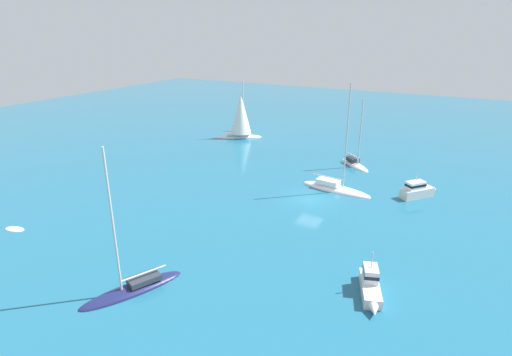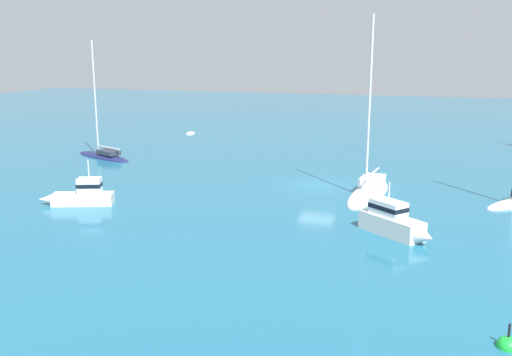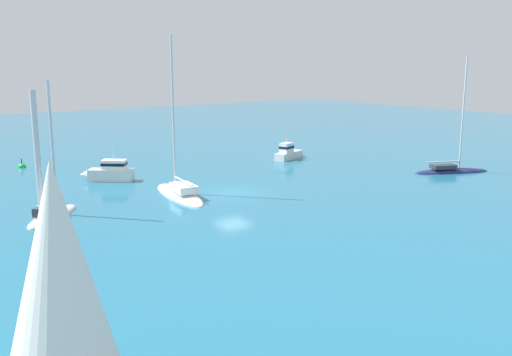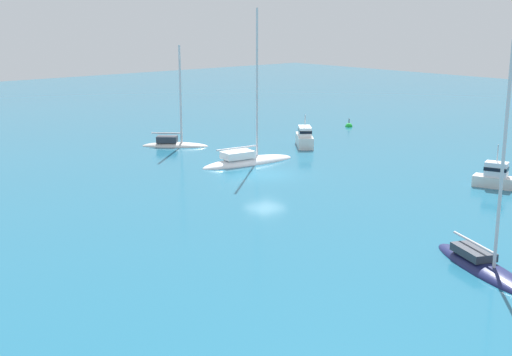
# 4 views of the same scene
# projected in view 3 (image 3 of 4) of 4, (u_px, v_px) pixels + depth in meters

# --- Properties ---
(ground_plane) EXTENTS (160.00, 160.00, 0.00)m
(ground_plane) POSITION_uv_depth(u_px,v_px,m) (233.00, 193.00, 42.30)
(ground_plane) COLOR #1E607F
(sailboat) EXTENTS (8.16, 3.02, 12.10)m
(sailboat) POSITION_uv_depth(u_px,v_px,m) (180.00, 193.00, 41.26)
(sailboat) COLOR white
(sailboat) RESTS_ON ground
(sloop) EXTENTS (5.21, 5.07, 8.97)m
(sloop) POSITION_uv_depth(u_px,v_px,m) (52.00, 213.00, 35.54)
(sloop) COLOR silver
(sloop) RESTS_ON ground
(yacht) EXTENTS (7.16, 5.44, 9.39)m
(yacht) POSITION_uv_depth(u_px,v_px,m) (61.00, 290.00, 15.83)
(yacht) COLOR white
(yacht) RESTS_ON ground
(cabin_cruiser) EXTENTS (2.42, 4.65, 2.86)m
(cabin_cruiser) POSITION_uv_depth(u_px,v_px,m) (289.00, 153.00, 57.10)
(cabin_cruiser) COLOR silver
(cabin_cruiser) RESTS_ON ground
(sailboat_1) EXTENTS (4.43, 7.17, 10.58)m
(sailboat_1) POSITION_uv_depth(u_px,v_px,m) (451.00, 170.00, 50.09)
(sailboat_1) COLOR #191E4C
(sailboat_1) RESTS_ON ground
(launch) EXTENTS (3.73, 4.19, 2.78)m
(launch) POSITION_uv_depth(u_px,v_px,m) (109.00, 172.00, 46.43)
(launch) COLOR silver
(launch) RESTS_ON ground
(channel_buoy) EXTENTS (0.74, 0.74, 1.20)m
(channel_buoy) POSITION_uv_depth(u_px,v_px,m) (22.00, 167.00, 52.52)
(channel_buoy) COLOR green
(channel_buoy) RESTS_ON ground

